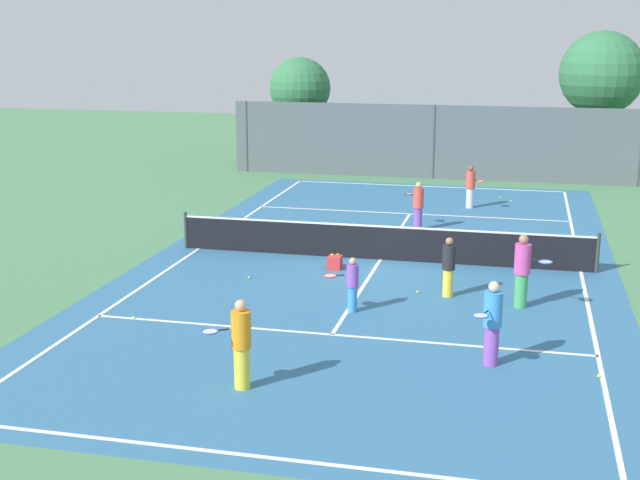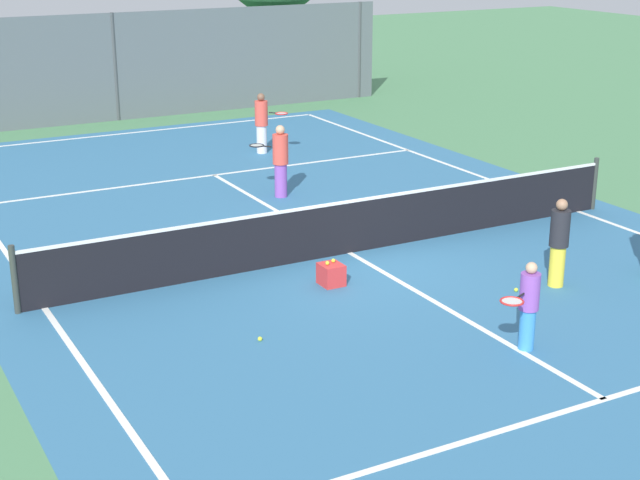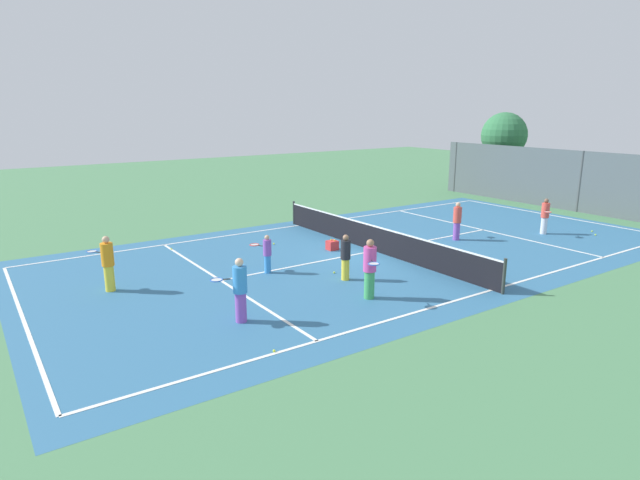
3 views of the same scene
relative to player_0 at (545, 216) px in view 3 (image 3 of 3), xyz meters
name	(u,v)px [view 3 (image 3 of 3)]	position (x,y,z in m)	size (l,w,h in m)	color
ground_plane	(374,251)	(-2.00, -7.96, -0.81)	(80.00, 80.00, 0.00)	#4C8456
court_surface	(374,251)	(-2.00, -7.96, -0.81)	(13.00, 25.00, 0.01)	teal
tennis_net	(375,238)	(-2.00, -7.96, -0.30)	(11.90, 0.10, 1.10)	#333833
perimeter_fence	(580,182)	(-2.00, 6.04, 0.79)	(18.00, 0.12, 3.20)	#515B60
tree_1	(504,136)	(-8.53, 8.15, 2.83)	(2.85, 2.85, 5.10)	brown
player_0	(545,216)	(0.00, 0.00, 0.00)	(0.77, 0.83, 1.56)	silver
player_1	(108,263)	(-3.00, -17.51, 0.07)	(0.89, 0.74, 1.70)	yellow
player_2	(267,253)	(-1.90, -12.71, -0.13)	(0.85, 0.57, 1.30)	#388CD8
player_3	(345,257)	(0.18, -11.00, -0.04)	(0.32, 0.32, 1.49)	yellow
player_4	(240,289)	(1.39, -15.31, 0.07)	(0.61, 0.94, 1.71)	purple
player_5	(370,268)	(1.94, -11.47, 0.10)	(0.93, 0.70, 1.77)	#3FA559
player_6	(457,221)	(-1.44, -3.97, 0.01)	(0.76, 0.84, 1.59)	purple
ball_crate	(332,245)	(-3.07, -9.19, -0.63)	(0.36, 0.40, 0.43)	red
tennis_ball_0	(595,235)	(1.47, 1.58, -0.78)	(0.07, 0.07, 0.07)	#CCE533
tennis_ball_1	(334,272)	(-0.57, -10.91, -0.78)	(0.07, 0.07, 0.07)	#CCE533
tennis_ball_2	(274,244)	(-5.06, -10.67, -0.78)	(0.07, 0.07, 0.07)	#CCE533
tennis_ball_3	(592,231)	(1.01, 2.13, -0.78)	(0.07, 0.07, 0.07)	#CCE533
tennis_ball_4	(171,249)	(-6.62, -14.36, -0.78)	(0.07, 0.07, 0.07)	#CCE533
tennis_ball_5	(274,351)	(3.43, -15.48, -0.78)	(0.07, 0.07, 0.07)	#CCE533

